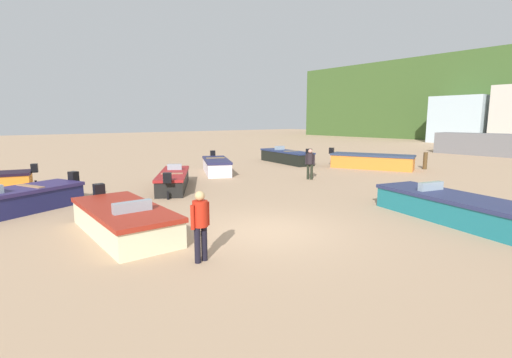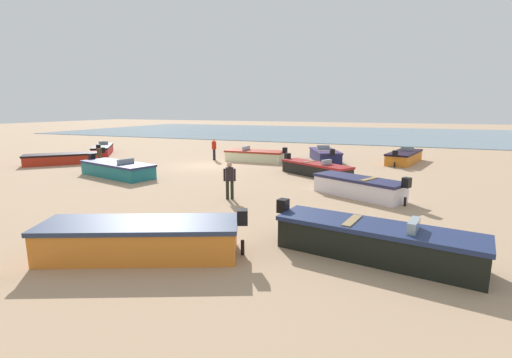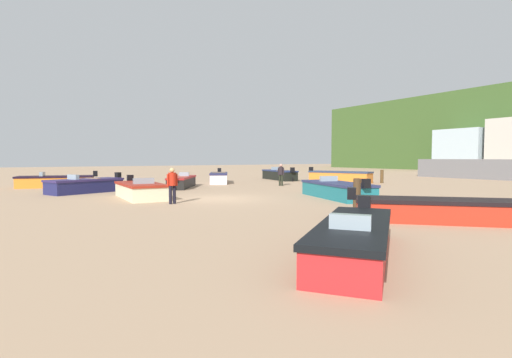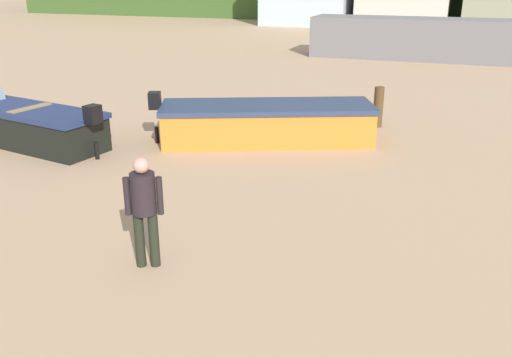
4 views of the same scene
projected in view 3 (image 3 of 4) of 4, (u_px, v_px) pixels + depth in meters
ground_plane at (217, 199)px, 18.72m from camera, size 160.00×160.00×0.00m
harbor_pier at (498, 169)px, 35.44m from camera, size 15.24×2.40×1.92m
townhouse_far_left at (465, 151)px, 54.80m from camera, size 6.75×5.74×6.22m
boat_red_0 at (354, 239)px, 7.74m from camera, size 3.97×4.60×1.05m
boat_black_1 at (279, 175)px, 35.00m from camera, size 5.51×2.28×1.23m
boat_orange_3 at (340, 177)px, 31.22m from camera, size 5.36×3.49×1.26m
boat_cream_4 at (140, 190)px, 18.98m from camera, size 4.62×1.85×1.11m
boat_white_5 at (219, 178)px, 30.48m from camera, size 4.28×3.11×1.17m
boat_orange_6 at (56, 181)px, 26.03m from camera, size 2.65×5.19×1.13m
boat_teal_7 at (337, 190)px, 19.13m from camera, size 5.38×2.97×1.13m
boat_black_8 at (182, 182)px, 25.82m from camera, size 4.61×3.51×1.08m
boat_red_9 at (434, 210)px, 12.02m from camera, size 4.60×4.63×1.06m
boat_navy_10 at (85, 186)px, 22.01m from camera, size 3.14×4.48×1.14m
mooring_post_near_water at (357, 194)px, 14.93m from camera, size 0.30×0.30×1.23m
mooring_post_mid_beach at (382, 176)px, 30.47m from camera, size 0.26×0.26×1.08m
beach_walker_foreground at (281, 173)px, 27.45m from camera, size 0.52×0.44×1.62m
beach_walker_distant at (172, 183)px, 16.63m from camera, size 0.40×0.54×1.62m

